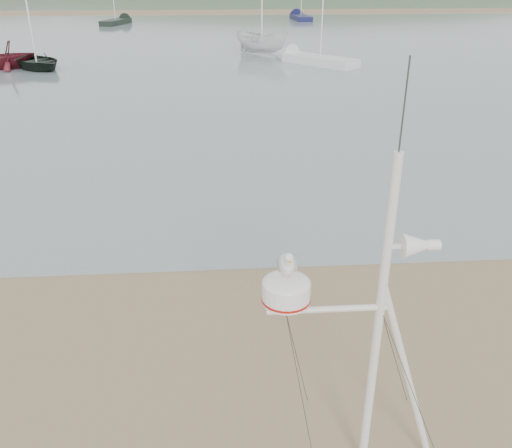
{
  "coord_description": "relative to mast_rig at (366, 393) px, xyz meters",
  "views": [
    {
      "loc": [
        2.04,
        -5.69,
        5.7
      ],
      "look_at": [
        2.52,
        1.0,
        2.47
      ],
      "focal_mm": 38.0,
      "sensor_mm": 36.0,
      "label": 1
    }
  ],
  "objects": [
    {
      "name": "boat_white",
      "position": [
        1.56,
        34.08,
        0.94
      ],
      "size": [
        2.27,
        2.27,
        4.21
      ],
      "primitive_type": "imported",
      "rotation": [
        0.0,
        0.0,
        0.84
      ],
      "color": "silver",
      "rests_on": "water"
    },
    {
      "name": "boat_red",
      "position": [
        -13.95,
        29.51,
        0.37
      ],
      "size": [
        2.6,
        3.08,
        3.06
      ],
      "primitive_type": "imported",
      "rotation": [
        0.0,
        0.0,
        -1.12
      ],
      "color": "#57131D",
      "rests_on": "water"
    },
    {
      "name": "sandbar",
      "position": [
        -3.67,
        70.98,
        -1.13
      ],
      "size": [
        560.0,
        7.0,
        0.07
      ],
      "primitive_type": "cube",
      "color": "#856B4D",
      "rests_on": "water"
    },
    {
      "name": "sailboat_blue_far",
      "position": [
        7.92,
        61.12,
        -0.9
      ],
      "size": [
        2.09,
        6.61,
        6.48
      ],
      "color": "#12143F",
      "rests_on": "ground"
    },
    {
      "name": "hill_ridge",
      "position": [
        14.85,
        235.98,
        -20.9
      ],
      "size": [
        620.0,
        180.0,
        80.0
      ],
      "color": "#223716",
      "rests_on": "ground"
    },
    {
      "name": "sailboat_dark_mid",
      "position": [
        -11.4,
        57.21,
        -0.9
      ],
      "size": [
        3.25,
        6.13,
        5.97
      ],
      "color": "black",
      "rests_on": "ground"
    },
    {
      "name": "ground",
      "position": [
        -3.67,
        0.98,
        -1.21
      ],
      "size": [
        560.0,
        560.0,
        0.0
      ],
      "primitive_type": "plane",
      "color": "#856B4D",
      "rests_on": "ground"
    },
    {
      "name": "mast_rig",
      "position": [
        0.0,
        0.0,
        0.0
      ],
      "size": [
        2.22,
        2.36,
        5.0
      ],
      "color": "silver",
      "rests_on": "ground"
    },
    {
      "name": "sailboat_white_near",
      "position": [
        3.74,
        30.92,
        -0.9
      ],
      "size": [
        5.55,
        5.92,
        6.51
      ],
      "color": "silver",
      "rests_on": "ground"
    },
    {
      "name": "boat_dark",
      "position": [
        -12.28,
        29.34,
        1.01
      ],
      "size": [
        2.92,
        2.74,
        4.35
      ],
      "primitive_type": "imported",
      "rotation": [
        0.0,
        0.0,
        0.73
      ],
      "color": "black",
      "rests_on": "water"
    }
  ]
}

